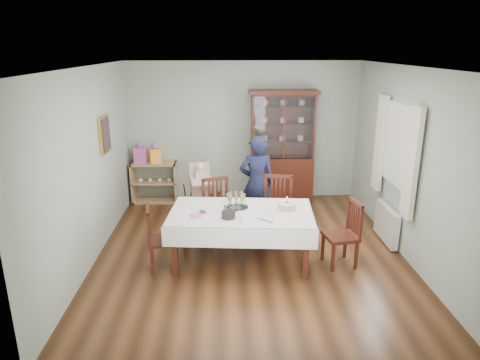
{
  "coord_description": "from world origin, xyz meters",
  "views": [
    {
      "loc": [
        -0.36,
        -5.79,
        2.96
      ],
      "look_at": [
        -0.14,
        0.2,
        1.08
      ],
      "focal_mm": 32.0,
      "sensor_mm": 36.0,
      "label": 1
    }
  ],
  "objects_px": {
    "dining_table": "(241,236)",
    "high_chair": "(201,199)",
    "chair_far_left": "(219,223)",
    "gift_bag_pink": "(140,154)",
    "gift_bag_orange": "(155,154)",
    "champagne_tray": "(236,204)",
    "china_cabinet": "(282,145)",
    "sideboard": "(155,182)",
    "birthday_cake": "(287,207)",
    "chair_end_right": "(341,246)",
    "woman": "(257,183)",
    "chair_far_right": "(277,222)",
    "chair_end_left": "(163,250)"
  },
  "relations": [
    {
      "from": "dining_table",
      "to": "china_cabinet",
      "type": "bearing_deg",
      "value": 70.43
    },
    {
      "from": "dining_table",
      "to": "high_chair",
      "type": "bearing_deg",
      "value": 113.87
    },
    {
      "from": "dining_table",
      "to": "chair_far_right",
      "type": "distance_m",
      "value": 0.88
    },
    {
      "from": "dining_table",
      "to": "chair_far_left",
      "type": "bearing_deg",
      "value": 115.8
    },
    {
      "from": "china_cabinet",
      "to": "sideboard",
      "type": "xyz_separation_m",
      "value": [
        -2.5,
        0.02,
        -0.72
      ]
    },
    {
      "from": "gift_bag_pink",
      "to": "birthday_cake",
      "type": "bearing_deg",
      "value": -45.05
    },
    {
      "from": "dining_table",
      "to": "woman",
      "type": "distance_m",
      "value": 1.26
    },
    {
      "from": "high_chair",
      "to": "gift_bag_orange",
      "type": "height_order",
      "value": "gift_bag_orange"
    },
    {
      "from": "high_chair",
      "to": "birthday_cake",
      "type": "relative_size",
      "value": 3.67
    },
    {
      "from": "high_chair",
      "to": "gift_bag_pink",
      "type": "xyz_separation_m",
      "value": [
        -1.21,
        1.07,
        0.56
      ]
    },
    {
      "from": "chair_far_right",
      "to": "gift_bag_pink",
      "type": "distance_m",
      "value": 3.13
    },
    {
      "from": "chair_end_left",
      "to": "gift_bag_orange",
      "type": "xyz_separation_m",
      "value": [
        -0.47,
        2.68,
        0.7
      ]
    },
    {
      "from": "china_cabinet",
      "to": "chair_end_right",
      "type": "distance_m",
      "value": 2.84
    },
    {
      "from": "chair_end_left",
      "to": "champagne_tray",
      "type": "height_order",
      "value": "champagne_tray"
    },
    {
      "from": "chair_far_right",
      "to": "chair_end_left",
      "type": "bearing_deg",
      "value": -143.07
    },
    {
      "from": "gift_bag_pink",
      "to": "chair_end_right",
      "type": "bearing_deg",
      "value": -39.46
    },
    {
      "from": "champagne_tray",
      "to": "gift_bag_orange",
      "type": "height_order",
      "value": "gift_bag_orange"
    },
    {
      "from": "chair_far_right",
      "to": "gift_bag_orange",
      "type": "height_order",
      "value": "gift_bag_orange"
    },
    {
      "from": "dining_table",
      "to": "champagne_tray",
      "type": "height_order",
      "value": "champagne_tray"
    },
    {
      "from": "chair_end_right",
      "to": "woman",
      "type": "bearing_deg",
      "value": -150.68
    },
    {
      "from": "dining_table",
      "to": "gift_bag_pink",
      "type": "bearing_deg",
      "value": 126.33
    },
    {
      "from": "high_chair",
      "to": "chair_far_left",
      "type": "bearing_deg",
      "value": -80.48
    },
    {
      "from": "high_chair",
      "to": "sideboard",
      "type": "bearing_deg",
      "value": 119.02
    },
    {
      "from": "dining_table",
      "to": "high_chair",
      "type": "xyz_separation_m",
      "value": [
        -0.64,
        1.44,
        0.04
      ]
    },
    {
      "from": "chair_far_right",
      "to": "chair_end_left",
      "type": "relative_size",
      "value": 1.14
    },
    {
      "from": "dining_table",
      "to": "chair_end_right",
      "type": "relative_size",
      "value": 2.22
    },
    {
      "from": "chair_end_left",
      "to": "sideboard",
      "type": "bearing_deg",
      "value": 2.01
    },
    {
      "from": "china_cabinet",
      "to": "birthday_cake",
      "type": "xyz_separation_m",
      "value": [
        -0.25,
        -2.49,
        -0.31
      ]
    },
    {
      "from": "woman",
      "to": "chair_far_left",
      "type": "bearing_deg",
      "value": 34.09
    },
    {
      "from": "gift_bag_pink",
      "to": "dining_table",
      "type": "bearing_deg",
      "value": -53.67
    },
    {
      "from": "china_cabinet",
      "to": "chair_far_right",
      "type": "relative_size",
      "value": 2.11
    },
    {
      "from": "sideboard",
      "to": "champagne_tray",
      "type": "bearing_deg",
      "value": -57.42
    },
    {
      "from": "chair_far_left",
      "to": "champagne_tray",
      "type": "distance_m",
      "value": 0.81
    },
    {
      "from": "woman",
      "to": "birthday_cake",
      "type": "relative_size",
      "value": 5.4
    },
    {
      "from": "chair_far_right",
      "to": "champagne_tray",
      "type": "distance_m",
      "value": 0.99
    },
    {
      "from": "china_cabinet",
      "to": "chair_end_left",
      "type": "bearing_deg",
      "value": -126.53
    },
    {
      "from": "woman",
      "to": "high_chair",
      "type": "distance_m",
      "value": 1.05
    },
    {
      "from": "woman",
      "to": "gift_bag_orange",
      "type": "height_order",
      "value": "woman"
    },
    {
      "from": "chair_end_right",
      "to": "sideboard",
      "type": "bearing_deg",
      "value": -142.36
    },
    {
      "from": "sideboard",
      "to": "birthday_cake",
      "type": "relative_size",
      "value": 3.05
    },
    {
      "from": "china_cabinet",
      "to": "sideboard",
      "type": "height_order",
      "value": "china_cabinet"
    },
    {
      "from": "chair_end_left",
      "to": "chair_far_right",
      "type": "bearing_deg",
      "value": -72.52
    },
    {
      "from": "china_cabinet",
      "to": "chair_far_left",
      "type": "relative_size",
      "value": 2.19
    },
    {
      "from": "chair_far_right",
      "to": "chair_far_left",
      "type": "bearing_deg",
      "value": -170.48
    },
    {
      "from": "birthday_cake",
      "to": "champagne_tray",
      "type": "bearing_deg",
      "value": 171.47
    },
    {
      "from": "birthday_cake",
      "to": "gift_bag_pink",
      "type": "bearing_deg",
      "value": 134.95
    },
    {
      "from": "woman",
      "to": "gift_bag_orange",
      "type": "bearing_deg",
      "value": -39.2
    },
    {
      "from": "china_cabinet",
      "to": "chair_far_left",
      "type": "xyz_separation_m",
      "value": [
        -1.22,
        -1.84,
        -0.83
      ]
    },
    {
      "from": "woman",
      "to": "champagne_tray",
      "type": "distance_m",
      "value": 1.09
    },
    {
      "from": "chair_far_left",
      "to": "birthday_cake",
      "type": "distance_m",
      "value": 1.28
    }
  ]
}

